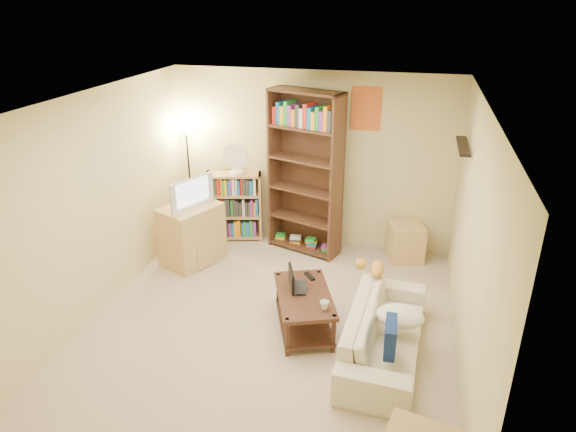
{
  "coord_description": "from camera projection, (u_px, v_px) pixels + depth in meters",
  "views": [
    {
      "loc": [
        1.37,
        -4.61,
        3.42
      ],
      "look_at": [
        0.04,
        0.69,
        1.05
      ],
      "focal_mm": 32.0,
      "sensor_mm": 36.0,
      "label": 1
    }
  ],
  "objects": [
    {
      "name": "desk_fan",
      "position": [
        235.0,
        159.0,
        7.29
      ],
      "size": [
        0.37,
        0.21,
        0.46
      ],
      "color": "white",
      "rests_on": "short_bookshelf"
    },
    {
      "name": "sofa",
      "position": [
        385.0,
        332.0,
        5.21
      ],
      "size": [
        1.89,
        0.92,
        0.53
      ],
      "primitive_type": "imported",
      "rotation": [
        0.0,
        0.0,
        1.51
      ],
      "color": "beige",
      "rests_on": "ground"
    },
    {
      "name": "short_bookshelf",
      "position": [
        235.0,
        206.0,
        7.64
      ],
      "size": [
        0.86,
        0.52,
        1.03
      ],
      "rotation": [
        0.0,
        0.0,
        0.26
      ],
      "color": "tan",
      "rests_on": "ground"
    },
    {
      "name": "floor_lamp",
      "position": [
        187.0,
        150.0,
        7.44
      ],
      "size": [
        0.28,
        0.28,
        1.67
      ],
      "color": "black",
      "rests_on": "ground"
    },
    {
      "name": "tabby_cat",
      "position": [
        374.0,
        268.0,
        5.75
      ],
      "size": [
        0.42,
        0.17,
        0.14
      ],
      "color": "gold",
      "rests_on": "sofa"
    },
    {
      "name": "coffee_table",
      "position": [
        304.0,
        306.0,
        5.6
      ],
      "size": [
        0.89,
        1.14,
        0.45
      ],
      "rotation": [
        0.0,
        0.0,
        0.37
      ],
      "color": "#412719",
      "rests_on": "ground"
    },
    {
      "name": "room",
      "position": [
        268.0,
        189.0,
        5.13
      ],
      "size": [
        4.5,
        4.54,
        2.52
      ],
      "color": "#BDAA8E",
      "rests_on": "ground"
    },
    {
      "name": "tv_stand",
      "position": [
        192.0,
        234.0,
        6.98
      ],
      "size": [
        0.82,
        0.93,
        0.82
      ],
      "primitive_type": "cube",
      "rotation": [
        0.0,
        0.0,
        -0.43
      ],
      "color": "tan",
      "rests_on": "ground"
    },
    {
      "name": "side_table",
      "position": [
        405.0,
        242.0,
        7.11
      ],
      "size": [
        0.56,
        0.56,
        0.51
      ],
      "primitive_type": "cube",
      "rotation": [
        0.0,
        0.0,
        0.3
      ],
      "color": "tan",
      "rests_on": "ground"
    },
    {
      "name": "tv_remote",
      "position": [
        310.0,
        276.0,
        5.85
      ],
      "size": [
        0.16,
        0.18,
        0.02
      ],
      "primitive_type": "cube",
      "rotation": [
        0.0,
        0.0,
        0.67
      ],
      "color": "black",
      "rests_on": "coffee_table"
    },
    {
      "name": "cream_blanket",
      "position": [
        400.0,
        316.0,
        5.13
      ],
      "size": [
        0.49,
        0.35,
        0.21
      ],
      "primitive_type": "ellipsoid",
      "color": "white",
      "rests_on": "sofa"
    },
    {
      "name": "tall_bookshelf",
      "position": [
        305.0,
        170.0,
        7.0
      ],
      "size": [
        1.08,
        0.66,
        2.29
      ],
      "rotation": [
        0.0,
        0.0,
        -0.34
      ],
      "color": "#492B1C",
      "rests_on": "ground"
    },
    {
      "name": "laptop_screen",
      "position": [
        291.0,
        278.0,
        5.56
      ],
      "size": [
        0.13,
        0.32,
        0.22
      ],
      "primitive_type": "cube",
      "rotation": [
        0.0,
        0.0,
        0.37
      ],
      "color": "white",
      "rests_on": "laptop"
    },
    {
      "name": "television",
      "position": [
        188.0,
        192.0,
        6.73
      ],
      "size": [
        0.78,
        0.63,
        0.41
      ],
      "primitive_type": "imported",
      "rotation": [
        0.0,
        0.0,
        1.14
      ],
      "color": "black",
      "rests_on": "tv_stand"
    },
    {
      "name": "navy_pillow",
      "position": [
        390.0,
        337.0,
        4.75
      ],
      "size": [
        0.12,
        0.35,
        0.31
      ],
      "primitive_type": "cube",
      "rotation": [
        0.0,
        0.0,
        1.61
      ],
      "color": "navy",
      "rests_on": "sofa"
    },
    {
      "name": "mug",
      "position": [
        324.0,
        305.0,
        5.25
      ],
      "size": [
        0.14,
        0.14,
        0.09
      ],
      "primitive_type": "imported",
      "rotation": [
        0.0,
        0.0,
        0.24
      ],
      "color": "white",
      "rests_on": "coffee_table"
    },
    {
      "name": "laptop",
      "position": [
        304.0,
        287.0,
        5.63
      ],
      "size": [
        0.41,
        0.35,
        0.03
      ],
      "primitive_type": "imported",
      "rotation": [
        0.0,
        0.0,
        1.8
      ],
      "color": "black",
      "rests_on": "coffee_table"
    },
    {
      "name": "book_stacks",
      "position": [
        304.0,
        244.0,
        7.44
      ],
      "size": [
        0.92,
        0.35,
        0.21
      ],
      "color": "red",
      "rests_on": "ground"
    }
  ]
}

